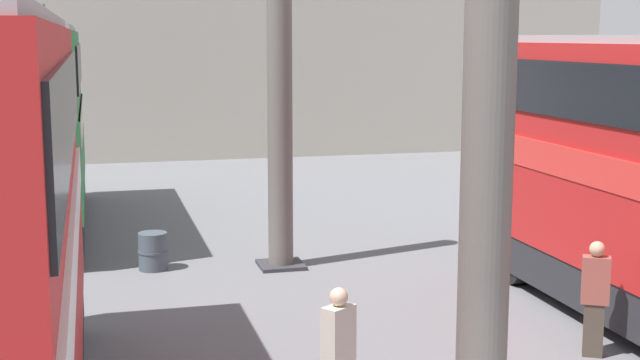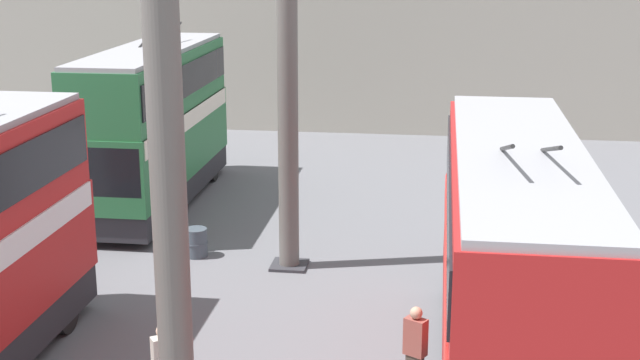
{
  "view_description": "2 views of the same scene",
  "coord_description": "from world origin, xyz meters",
  "px_view_note": "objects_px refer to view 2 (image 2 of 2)",
  "views": [
    {
      "loc": [
        -5.32,
        3.86,
        4.93
      ],
      "look_at": [
        12.23,
        -0.68,
        1.98
      ],
      "focal_mm": 50.0,
      "sensor_mm": 36.0,
      "label": 1
    },
    {
      "loc": [
        -9.16,
        -3.89,
        8.53
      ],
      "look_at": [
        11.87,
        -0.98,
        2.74
      ],
      "focal_mm": 50.0,
      "sensor_mm": 36.0,
      "label": 2
    }
  ],
  "objects_px": {
    "bus_left_far": "(514,260)",
    "bus_right_mid": "(153,117)",
    "person_by_left_row": "(415,348)",
    "oil_drum": "(196,242)"
  },
  "relations": [
    {
      "from": "bus_left_far",
      "to": "bus_right_mid",
      "type": "height_order",
      "value": "bus_right_mid"
    },
    {
      "from": "bus_left_far",
      "to": "person_by_left_row",
      "type": "distance_m",
      "value": 2.54
    },
    {
      "from": "bus_left_far",
      "to": "bus_right_mid",
      "type": "bearing_deg",
      "value": 42.72
    },
    {
      "from": "oil_drum",
      "to": "person_by_left_row",
      "type": "bearing_deg",
      "value": -138.1
    },
    {
      "from": "bus_left_far",
      "to": "bus_right_mid",
      "type": "distance_m",
      "value": 15.68
    },
    {
      "from": "person_by_left_row",
      "to": "bus_left_far",
      "type": "bearing_deg",
      "value": 123.78
    },
    {
      "from": "person_by_left_row",
      "to": "oil_drum",
      "type": "distance_m",
      "value": 9.37
    },
    {
      "from": "bus_left_far",
      "to": "oil_drum",
      "type": "height_order",
      "value": "bus_left_far"
    },
    {
      "from": "bus_right_mid",
      "to": "oil_drum",
      "type": "xyz_separation_m",
      "value": [
        -4.68,
        -2.64,
        -2.53
      ]
    },
    {
      "from": "bus_right_mid",
      "to": "person_by_left_row",
      "type": "bearing_deg",
      "value": -142.66
    }
  ]
}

